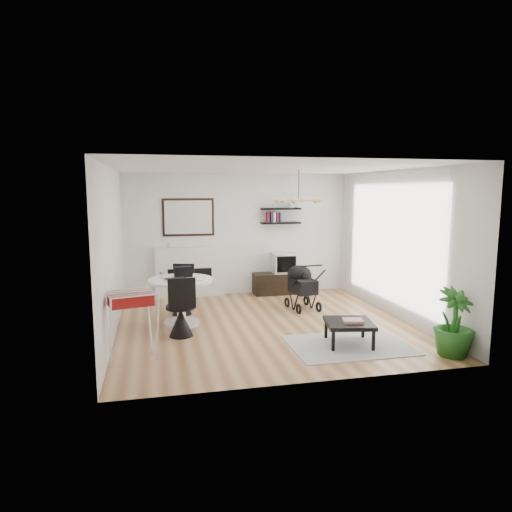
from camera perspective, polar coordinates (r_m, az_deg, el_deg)
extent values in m
plane|color=#925F38|center=(8.08, 1.02, -8.53)|extent=(5.00, 5.00, 0.00)
plane|color=white|center=(7.75, 1.07, 10.96)|extent=(5.00, 5.00, 0.00)
plane|color=white|center=(10.24, -2.26, 2.72)|extent=(5.00, 0.00, 5.00)
plane|color=white|center=(7.62, -17.56, 0.45)|extent=(0.00, 5.00, 5.00)
plane|color=white|center=(8.73, 17.20, 1.41)|extent=(0.00, 5.00, 5.00)
cube|color=white|center=(8.86, 16.00, 1.55)|extent=(0.04, 3.60, 2.60)
cube|color=white|center=(10.13, -8.29, -1.99)|extent=(1.50, 0.15, 1.10)
cube|color=black|center=(10.08, -8.25, -2.44)|extent=(0.95, 0.06, 0.32)
cube|color=black|center=(10.05, -8.46, 4.82)|extent=(1.12, 0.03, 0.82)
cube|color=white|center=(10.03, -8.45, 4.82)|extent=(1.02, 0.01, 0.72)
cube|color=black|center=(10.30, 3.11, 4.14)|extent=(0.90, 0.25, 0.04)
cube|color=black|center=(10.28, 3.12, 5.92)|extent=(0.90, 0.25, 0.04)
cube|color=black|center=(10.39, 3.20, -3.40)|extent=(1.28, 0.45, 0.48)
cube|color=silver|center=(10.32, 3.50, -0.86)|extent=(0.52, 0.45, 0.45)
cube|color=black|center=(10.11, 3.85, -1.05)|extent=(0.44, 0.01, 0.36)
cylinder|color=white|center=(8.15, -9.28, -8.26)|extent=(0.60, 0.60, 0.06)
cylinder|color=white|center=(8.05, -9.35, -5.62)|extent=(0.15, 0.15, 0.71)
cylinder|color=white|center=(7.97, -9.41, -2.99)|extent=(1.12, 1.12, 0.04)
imported|color=black|center=(7.87, -10.01, -2.89)|extent=(0.41, 0.32, 0.03)
cube|color=black|center=(8.15, -9.08, -1.94)|extent=(0.32, 0.22, 0.18)
cube|color=white|center=(7.87, -7.76, -2.91)|extent=(0.35, 0.31, 0.01)
cylinder|color=white|center=(8.09, -11.76, -2.37)|extent=(0.06, 0.06, 0.10)
cylinder|color=black|center=(8.71, -9.29, -4.30)|extent=(0.45, 0.45, 0.05)
cone|color=black|center=(8.77, -9.25, -5.86)|extent=(0.37, 0.37, 0.43)
cube|color=black|center=(8.85, -9.01, -2.42)|extent=(0.40, 0.16, 0.46)
cylinder|color=black|center=(7.43, -9.41, -6.30)|extent=(0.47, 0.47, 0.05)
cone|color=black|center=(7.49, -9.37, -8.20)|extent=(0.39, 0.39, 0.45)
cube|color=black|center=(7.16, -9.25, -4.64)|extent=(0.43, 0.07, 0.48)
cube|color=maroon|center=(6.42, -15.48, -5.22)|extent=(0.63, 0.45, 0.15)
cube|color=black|center=(9.02, 5.87, -3.73)|extent=(0.46, 0.63, 0.27)
ellipsoid|color=black|center=(9.13, 5.41, -2.20)|extent=(0.47, 0.47, 0.33)
cylinder|color=black|center=(8.61, 7.00, -1.22)|extent=(0.43, 0.09, 0.03)
torus|color=black|center=(9.26, 3.89, -5.81)|extent=(0.08, 0.21, 0.20)
torus|color=black|center=(9.44, 6.28, -5.57)|extent=(0.08, 0.21, 0.20)
torus|color=black|center=(8.78, 5.35, -6.61)|extent=(0.08, 0.21, 0.20)
torus|color=black|center=(8.97, 7.85, -6.34)|extent=(0.08, 0.21, 0.20)
cube|color=#9E9E9E|center=(7.17, 11.53, -10.86)|extent=(1.78, 1.29, 0.01)
cube|color=black|center=(7.11, 11.56, -8.23)|extent=(0.81, 0.81, 0.06)
cube|color=black|center=(6.83, 9.63, -10.43)|extent=(0.04, 0.04, 0.29)
cube|color=black|center=(6.96, 14.47, -10.20)|extent=(0.04, 0.04, 0.29)
cube|color=black|center=(7.38, 8.74, -8.98)|extent=(0.04, 0.04, 0.29)
cube|color=black|center=(7.50, 13.22, -8.81)|extent=(0.04, 0.04, 0.29)
cube|color=red|center=(7.07, 12.02, -7.92)|extent=(0.34, 0.30, 0.04)
imported|color=#22611B|center=(7.05, 23.51, -7.63)|extent=(0.66, 0.66, 0.97)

